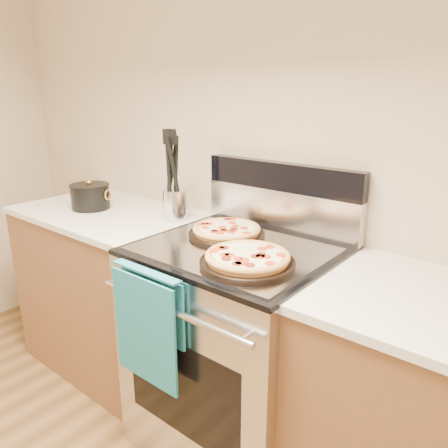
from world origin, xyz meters
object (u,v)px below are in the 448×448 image
Objects in this scene: pepperoni_pizza_back at (227,231)px; saucepan at (90,197)px; range_body at (237,350)px; utensil_crock at (175,205)px; pepperoni_pizza_front at (247,259)px.

saucepan is (-0.88, -0.07, 0.02)m from pepperoni_pizza_back.
saucepan reaches higher than range_body.
range_body is 4.53× the size of saucepan.
utensil_crock is at bearing 169.30° from pepperoni_pizza_back.
pepperoni_pizza_front is 1.14m from saucepan.
pepperoni_pizza_back is at bearing 148.24° from range_body.
pepperoni_pizza_back is 0.39m from utensil_crock.
saucepan reaches higher than pepperoni_pizza_back.
utensil_crock reaches higher than range_body.
range_body is at bearing 137.77° from pepperoni_pizza_front.
pepperoni_pizza_front is at bearing -6.60° from saucepan.
utensil_crock is 0.76× the size of saucepan.
range_body is 1.12m from saucepan.
range_body is at bearing -31.76° from pepperoni_pizza_back.
pepperoni_pizza_front is (0.26, -0.20, 0.00)m from pepperoni_pizza_back.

